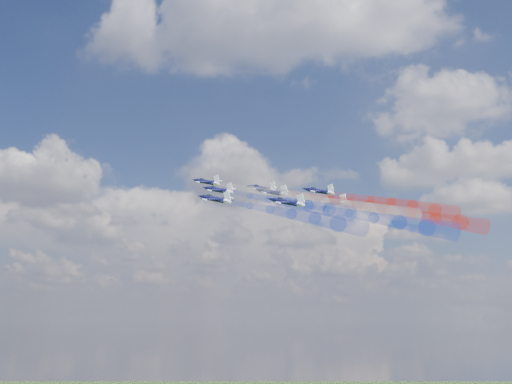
# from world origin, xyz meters

# --- Properties ---
(jet_lead) EXTENTS (15.14, 14.21, 7.87)m
(jet_lead) POSITION_xyz_m (-15.46, -15.83, 140.56)
(jet_lead) COLOR black
(trail_lead) EXTENTS (33.23, 21.58, 13.94)m
(trail_lead) POSITION_xyz_m (4.25, -26.85, 134.49)
(trail_lead) COLOR silver
(jet_inner_left) EXTENTS (15.14, 14.21, 7.87)m
(jet_inner_left) POSITION_xyz_m (-8.59, -29.17, 135.09)
(jet_inner_left) COLOR black
(trail_inner_left) EXTENTS (33.23, 21.58, 13.94)m
(trail_inner_left) POSITION_xyz_m (11.12, -40.18, 129.01)
(trail_inner_left) COLOR blue
(jet_inner_right) EXTENTS (15.14, 14.21, 7.87)m
(jet_inner_right) POSITION_xyz_m (0.57, -14.85, 138.21)
(jet_inner_right) COLOR black
(trail_inner_right) EXTENTS (33.23, 21.58, 13.94)m
(trail_inner_right) POSITION_xyz_m (20.28, -25.86, 132.14)
(trail_inner_right) COLOR red
(jet_outer_left) EXTENTS (15.14, 14.21, 7.87)m
(jet_outer_left) POSITION_xyz_m (-6.05, -42.87, 129.89)
(jet_outer_left) COLOR black
(trail_outer_left) EXTENTS (33.23, 21.58, 13.94)m
(trail_outer_left) POSITION_xyz_m (13.67, -53.89, 123.82)
(trail_outer_left) COLOR blue
(jet_center_third) EXTENTS (15.14, 14.21, 7.87)m
(jet_center_third) POSITION_xyz_m (5.48, -27.50, 134.31)
(jet_center_third) COLOR black
(trail_center_third) EXTENTS (33.23, 21.58, 13.94)m
(trail_center_third) POSITION_xyz_m (25.19, -38.51, 128.24)
(trail_center_third) COLOR silver
(jet_outer_right) EXTENTS (15.14, 14.21, 7.87)m
(jet_outer_right) POSITION_xyz_m (16.56, -9.92, 137.89)
(jet_outer_right) COLOR black
(trail_outer_right) EXTENTS (33.23, 21.58, 13.94)m
(trail_outer_right) POSITION_xyz_m (36.27, -20.93, 131.82)
(trail_outer_right) COLOR red
(jet_rear_left) EXTENTS (15.14, 14.21, 7.87)m
(jet_rear_left) POSITION_xyz_m (11.25, -42.21, 128.69)
(jet_rear_left) COLOR black
(trail_rear_left) EXTENTS (33.23, 21.58, 13.94)m
(trail_rear_left) POSITION_xyz_m (30.96, -53.23, 122.61)
(trail_rear_left) COLOR blue
(jet_rear_right) EXTENTS (15.14, 14.21, 7.87)m
(jet_rear_right) POSITION_xyz_m (20.44, -23.67, 132.18)
(jet_rear_right) COLOR black
(trail_rear_right) EXTENTS (33.23, 21.58, 13.94)m
(trail_rear_right) POSITION_xyz_m (40.16, -34.68, 126.10)
(trail_rear_right) COLOR red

